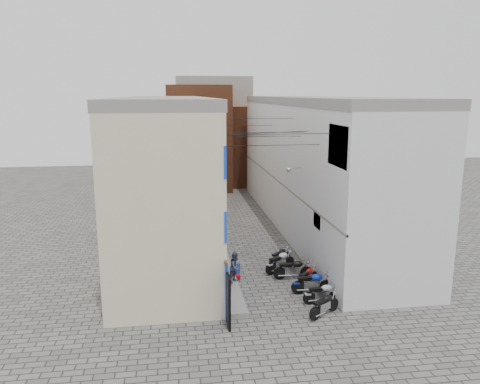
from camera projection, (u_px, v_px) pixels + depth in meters
name	position (u px, v px, depth m)	size (l,w,h in m)	color
ground	(286.00, 316.00, 19.75)	(90.00, 90.00, 0.00)	#53514E
plinth	(212.00, 229.00, 32.03)	(0.90, 26.00, 0.25)	gray
building_left	(166.00, 167.00, 30.66)	(5.10, 27.00, 9.00)	beige
building_right	(313.00, 163.00, 32.11)	(5.94, 26.00, 9.00)	silver
building_far_brick_left	(198.00, 138.00, 45.55)	(6.00, 6.00, 10.00)	brown
building_far_brick_right	(246.00, 145.00, 48.40)	(5.00, 6.00, 8.00)	brown
building_far_concrete	(213.00, 128.00, 51.54)	(8.00, 5.00, 11.00)	gray
far_shopfront	(222.00, 181.00, 43.91)	(2.00, 0.30, 2.40)	black
overhead_wires	(255.00, 132.00, 25.68)	(5.80, 13.02, 1.32)	black
motorcycle_a	(324.00, 304.00, 19.70)	(0.58, 1.83, 1.06)	black
motorcycle_b	(322.00, 292.00, 20.87)	(0.57, 1.80, 1.04)	#A5A6AA
motorcycle_c	(312.00, 282.00, 21.89)	(0.63, 2.01, 1.16)	#0B28A7
motorcycle_d	(307.00, 276.00, 22.85)	(0.53, 1.69, 0.98)	red
motorcycle_e	(293.00, 268.00, 23.59)	(0.64, 2.01, 1.17)	black
motorcycle_f	(280.00, 260.00, 24.62)	(0.65, 2.06, 1.19)	#BCBCC1
motorcycle_g	(280.00, 256.00, 25.62)	(0.56, 1.76, 1.02)	black
person_a	(228.00, 287.00, 20.18)	(0.55, 0.36, 1.52)	brown
person_b	(235.00, 267.00, 22.59)	(0.73, 0.57, 1.50)	#3A4157
water_jug_near	(235.00, 270.00, 24.16)	(0.34, 0.34, 0.54)	#2336B3
water_jug_far	(237.00, 269.00, 24.31)	(0.35, 0.35, 0.55)	#2144A6
red_crate	(236.00, 277.00, 23.63)	(0.38, 0.29, 0.24)	maroon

